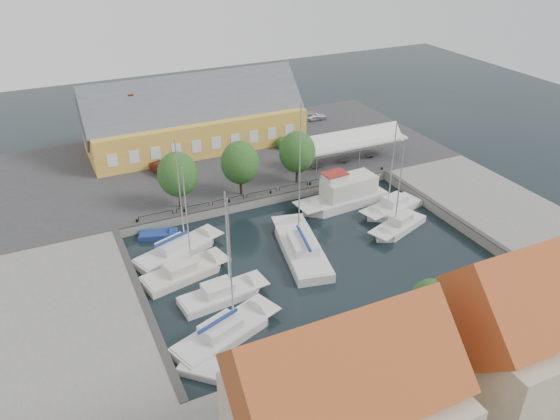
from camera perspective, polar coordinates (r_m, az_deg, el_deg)
name	(u,v)px	position (r m, az deg, el deg)	size (l,w,h in m)	color
ground	(306,250)	(53.30, 2.76, -4.24)	(140.00, 140.00, 0.00)	black
north_quay	(224,160)	(71.71, -5.83, 5.27)	(56.00, 26.00, 1.00)	#2D2D30
west_quay	(72,323)	(46.96, -20.95, -10.97)	(12.00, 24.00, 1.00)	slate
east_quay	(493,208)	(63.89, 21.40, 0.15)	(12.00, 24.00, 1.00)	slate
south_bank	(453,401)	(40.10, 17.64, -18.49)	(56.00, 14.00, 1.00)	slate
quay_edge_fittings	(285,219)	(56.35, 0.56, -0.94)	(56.00, 24.72, 0.40)	#383533
warehouse	(191,121)	(74.32, -9.33, 9.16)	(28.56, 14.00, 9.55)	gold
tent_canopy	(352,142)	(69.13, 7.57, 7.09)	(14.00, 4.00, 2.83)	silver
quay_trees	(240,163)	(59.86, -4.20, 4.96)	(18.20, 4.20, 6.30)	black
car_silver	(312,116)	(83.72, 3.41, 9.80)	(1.71, 4.26, 1.45)	#ADB0B5
car_red	(164,169)	(67.07, -11.99, 4.18)	(1.57, 4.51, 1.49)	#501B12
center_sailboat	(301,250)	(52.66, 2.25, -4.21)	(5.63, 11.75, 15.26)	silver
trawler	(344,196)	(61.35, 6.74, 1.45)	(11.17, 3.98, 5.00)	silver
east_boat_a	(392,209)	(61.20, 11.64, 0.15)	(7.97, 4.15, 10.96)	silver
east_boat_b	(398,227)	(57.83, 12.25, -1.75)	(7.57, 4.73, 10.10)	silver
west_boat_a	(177,252)	(53.51, -10.66, -4.29)	(9.52, 5.78, 12.23)	silver
west_boat_b	(184,274)	(50.36, -10.02, -6.57)	(8.51, 4.51, 11.19)	beige
west_boat_c	(222,296)	(47.28, -6.10, -8.92)	(8.02, 3.27, 10.64)	silver
west_boat_d	(225,334)	(43.54, -5.80, -12.81)	(9.68, 5.88, 12.43)	silver
launch_sw	(213,372)	(41.03, -7.05, -16.46)	(5.13, 5.00, 0.98)	silver
launch_nw	(158,236)	(56.69, -12.67, -2.67)	(4.17, 2.61, 0.88)	navy
townhouses	(517,354)	(36.61, 23.57, -13.66)	(36.30, 8.50, 12.00)	beige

